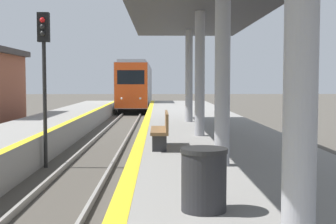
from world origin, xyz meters
TOP-DOWN VIEW (x-y plane):
  - train at (0.00, 44.97)m, footprint 2.67×20.30m
  - signal_mid at (-1.36, 12.74)m, footprint 0.36×0.31m
  - trash_bin at (2.78, 4.24)m, footprint 0.63×0.63m
  - bench at (2.27, 10.19)m, footprint 0.44×1.79m

SIDE VIEW (x-z plane):
  - trash_bin at x=2.78m, z-range 0.99..1.82m
  - bench at x=2.27m, z-range 1.02..1.94m
  - train at x=0.00m, z-range 0.04..4.51m
  - signal_mid at x=-1.36m, z-range 0.94..5.75m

